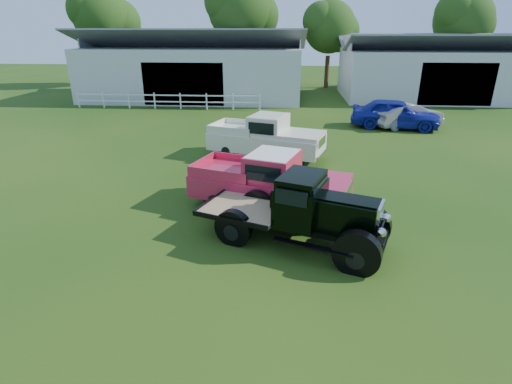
# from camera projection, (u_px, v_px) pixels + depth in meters

# --- Properties ---
(ground) EXTENTS (120.00, 120.00, 0.00)m
(ground) POSITION_uv_depth(u_px,v_px,m) (246.00, 242.00, 11.39)
(ground) COLOR #153A0C
(shed_left) EXTENTS (18.80, 10.20, 5.60)m
(shed_left) POSITION_uv_depth(u_px,v_px,m) (196.00, 64.00, 34.84)
(shed_left) COLOR #AEAEAE
(shed_left) RESTS_ON ground
(shed_right) EXTENTS (16.80, 9.20, 5.20)m
(shed_right) POSITION_uv_depth(u_px,v_px,m) (439.00, 67.00, 34.32)
(shed_right) COLOR #AEAEAE
(shed_right) RESTS_ON ground
(fence_rail) EXTENTS (14.20, 0.16, 1.20)m
(fence_rail) POSITION_uv_depth(u_px,v_px,m) (168.00, 101.00, 30.20)
(fence_rail) COLOR white
(fence_rail) RESTS_ON ground
(tree_a) EXTENTS (6.30, 6.30, 10.50)m
(tree_a) POSITION_uv_depth(u_px,v_px,m) (104.00, 33.00, 41.16)
(tree_a) COLOR #2E5018
(tree_a) RESTS_ON ground
(tree_b) EXTENTS (6.90, 6.90, 11.50)m
(tree_b) POSITION_uv_depth(u_px,v_px,m) (240.00, 28.00, 40.89)
(tree_b) COLOR #2E5018
(tree_b) RESTS_ON ground
(tree_c) EXTENTS (5.40, 5.40, 9.00)m
(tree_c) POSITION_uv_depth(u_px,v_px,m) (329.00, 41.00, 39.79)
(tree_c) COLOR #2E5018
(tree_c) RESTS_ON ground
(tree_d) EXTENTS (6.00, 6.00, 10.00)m
(tree_d) POSITION_uv_depth(u_px,v_px,m) (460.00, 36.00, 39.58)
(tree_d) COLOR #2E5018
(tree_d) RESTS_ON ground
(vintage_flatbed) EXTENTS (5.61, 3.75, 2.07)m
(vintage_flatbed) POSITION_uv_depth(u_px,v_px,m) (297.00, 209.00, 10.96)
(vintage_flatbed) COLOR black
(vintage_flatbed) RESTS_ON ground
(red_pickup) EXTENTS (5.75, 3.63, 1.96)m
(red_pickup) POSITION_uv_depth(u_px,v_px,m) (269.00, 181.00, 13.18)
(red_pickup) COLOR #C22343
(red_pickup) RESTS_ON ground
(white_pickup) EXTENTS (5.83, 3.68, 2.00)m
(white_pickup) POSITION_uv_depth(u_px,v_px,m) (266.00, 137.00, 18.43)
(white_pickup) COLOR beige
(white_pickup) RESTS_ON ground
(misc_car_blue) EXTENTS (5.51, 3.09, 1.77)m
(misc_car_blue) POSITION_uv_depth(u_px,v_px,m) (395.00, 114.00, 24.19)
(misc_car_blue) COLOR navy
(misc_car_blue) RESTS_ON ground
(misc_car_grey) EXTENTS (4.76, 3.33, 1.49)m
(misc_car_grey) POSITION_uv_depth(u_px,v_px,m) (407.00, 115.00, 24.49)
(misc_car_grey) COLOR slate
(misc_car_grey) RESTS_ON ground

